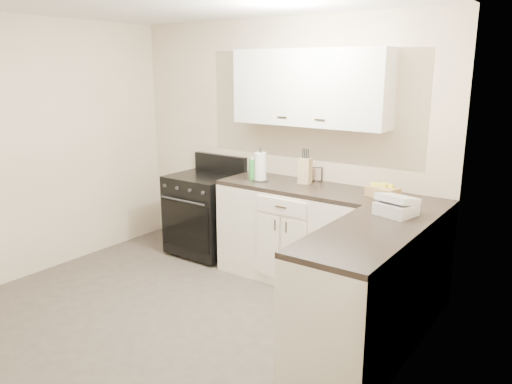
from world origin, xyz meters
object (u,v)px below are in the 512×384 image
Objects in this scene: paper_towel at (261,167)px; wicker_basket at (383,192)px; stove at (204,214)px; knife_block at (305,171)px; countertop_grill at (396,209)px.

paper_towel is 1.23m from wicker_basket.
knife_block is at bearing 6.04° from stove.
stove is at bearing 179.49° from knife_block.
wicker_basket is at bearing 1.97° from stove.
countertop_grill is (2.28, -0.39, 0.53)m from stove.
wicker_basket is at bearing 4.19° from paper_towel.
knife_block is at bearing 19.32° from paper_towel.
stove is 3.51× the size of knife_block.
wicker_basket is (1.22, 0.09, -0.10)m from paper_towel.
paper_towel is at bearing -1.55° from stove.
knife_block is 0.94× the size of countertop_grill.
stove is 3.08× the size of paper_towel.
wicker_basket is at bearing 135.18° from countertop_grill.
countertop_grill is (0.28, -0.46, 0.00)m from wicker_basket.
wicker_basket is 0.99× the size of countertop_grill.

